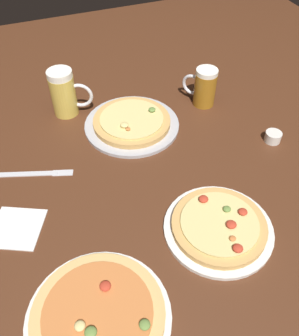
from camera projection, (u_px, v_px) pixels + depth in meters
The scene contains 9 objects.
ground_plane at pixel (150, 176), 1.10m from camera, with size 2.40×2.40×0.03m, color #4C2816.
pizza_plate_near at pixel (219, 227), 0.93m from camera, with size 0.28×0.28×0.05m.
pizza_plate_far at pixel (132, 123), 1.23m from camera, with size 0.32×0.32×0.05m.
pizza_plate_side at pixel (98, 316), 0.77m from camera, with size 0.32×0.32×0.05m.
beer_mug_dark at pixel (64, 93), 1.24m from camera, with size 0.14×0.09×0.17m.
beer_mug_amber at pixel (204, 87), 1.28m from camera, with size 0.10×0.12×0.14m.
ramekin_sauce at pixel (273, 137), 1.18m from camera, with size 0.05×0.05×0.03m, color silver.
napkin_folded at pixel (17, 228), 0.94m from camera, with size 0.13×0.13×0.01m, color white.
knife_right at pixel (34, 173), 1.08m from camera, with size 0.23×0.10×0.01m.
Camera 1 is at (-0.27, -0.70, 0.79)m, focal length 38.65 mm.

